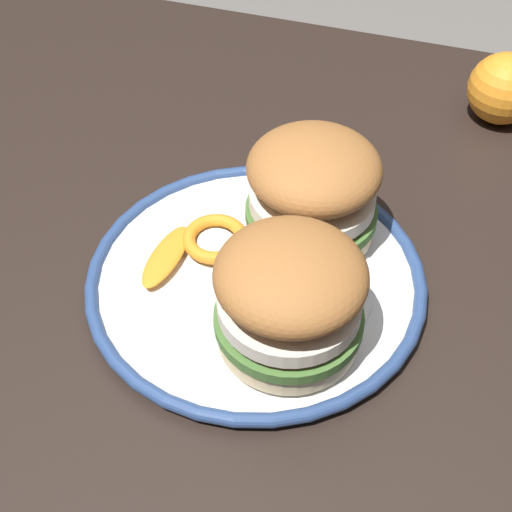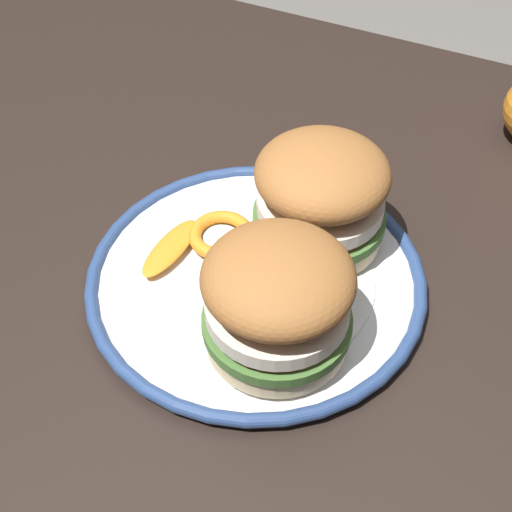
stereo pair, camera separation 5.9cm
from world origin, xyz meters
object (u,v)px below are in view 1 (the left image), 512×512
dinner_plate (256,280)px  whole_orange (504,89)px  dining_table (181,331)px  sandwich_half_right (290,296)px  sandwich_half_left (313,189)px

dinner_plate → whole_orange: (-0.18, -0.32, 0.03)m
dinner_plate → whole_orange: bearing=-119.2°
whole_orange → dinner_plate: bearing=60.8°
dining_table → sandwich_half_right: sandwich_half_right is taller
dinner_plate → sandwich_half_left: sandwich_half_left is taller
dinner_plate → whole_orange: whole_orange is taller
dining_table → dinner_plate: (-0.07, -0.01, 0.09)m
dining_table → whole_orange: 0.43m
dinner_plate → sandwich_half_right: bearing=128.3°
sandwich_half_left → sandwich_half_right: 0.13m
sandwich_half_right → whole_orange: 0.40m
dining_table → sandwich_half_right: bearing=157.7°
sandwich_half_right → whole_orange: (-0.13, -0.38, -0.03)m
sandwich_half_left → sandwich_half_right: bearing=96.7°
dinner_plate → dining_table: bearing=6.3°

